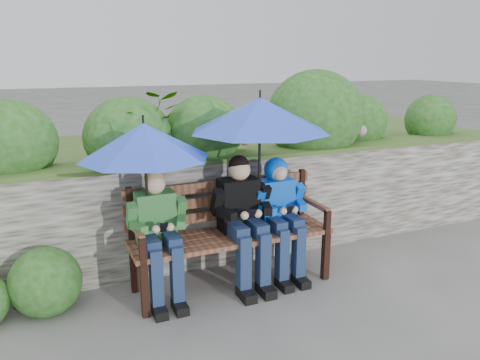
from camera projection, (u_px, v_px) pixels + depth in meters
name	position (u px, v px, depth m)	size (l,w,h in m)	color
ground	(245.00, 292.00, 3.94)	(60.00, 60.00, 0.00)	#585856
garden_backdrop	(186.00, 180.00, 5.23)	(8.00, 2.87, 1.84)	#4D463D
park_bench	(229.00, 226.00, 4.00)	(1.71, 0.50, 0.90)	black
boy_left	(159.00, 229.00, 3.67)	(0.46, 0.53, 1.07)	#347839
boy_middle	(243.00, 215.00, 3.94)	(0.50, 0.58, 1.12)	black
boy_right	(280.00, 207.00, 4.09)	(0.46, 0.55, 1.07)	blue
umbrella_left	(144.00, 141.00, 3.49)	(1.00, 1.00, 0.82)	blue
umbrella_right	(260.00, 115.00, 3.81)	(1.18, 1.18, 0.95)	blue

